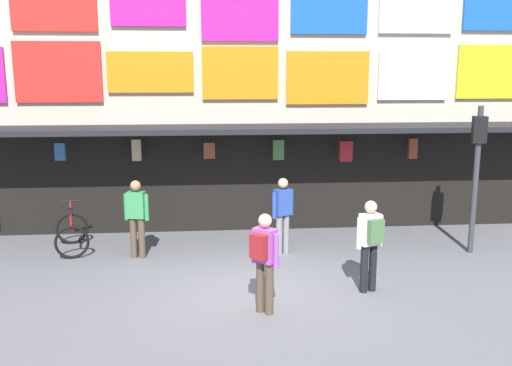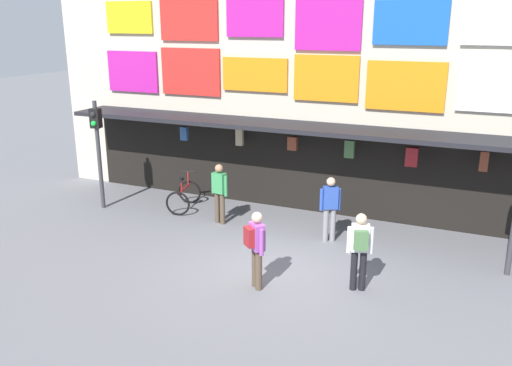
{
  "view_description": "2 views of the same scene",
  "coord_description": "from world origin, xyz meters",
  "px_view_note": "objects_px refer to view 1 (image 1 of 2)",
  "views": [
    {
      "loc": [
        -0.79,
        -9.6,
        3.91
      ],
      "look_at": [
        0.2,
        1.91,
        1.61
      ],
      "focal_mm": 39.42,
      "sensor_mm": 36.0,
      "label": 1
    },
    {
      "loc": [
        4.06,
        -10.14,
        5.34
      ],
      "look_at": [
        -0.81,
        1.05,
        1.61
      ],
      "focal_mm": 37.19,
      "sensor_mm": 36.0,
      "label": 2
    }
  ],
  "objects_px": {
    "traffic_light_far": "(477,156)",
    "pedestrian_in_purple": "(370,239)",
    "pedestrian_in_black": "(282,210)",
    "pedestrian_in_yellow": "(137,215)",
    "pedestrian_in_green": "(264,256)",
    "bicycle_parked": "(72,234)"
  },
  "relations": [
    {
      "from": "pedestrian_in_black",
      "to": "pedestrian_in_purple",
      "type": "relative_size",
      "value": 1.0
    },
    {
      "from": "traffic_light_far",
      "to": "pedestrian_in_black",
      "type": "relative_size",
      "value": 1.9
    },
    {
      "from": "pedestrian_in_yellow",
      "to": "pedestrian_in_black",
      "type": "bearing_deg",
      "value": 0.27
    },
    {
      "from": "bicycle_parked",
      "to": "pedestrian_in_purple",
      "type": "relative_size",
      "value": 0.77
    },
    {
      "from": "pedestrian_in_black",
      "to": "pedestrian_in_yellow",
      "type": "height_order",
      "value": "same"
    },
    {
      "from": "pedestrian_in_green",
      "to": "traffic_light_far",
      "type": "bearing_deg",
      "value": 29.9
    },
    {
      "from": "pedestrian_in_green",
      "to": "pedestrian_in_yellow",
      "type": "height_order",
      "value": "same"
    },
    {
      "from": "pedestrian_in_yellow",
      "to": "pedestrian_in_purple",
      "type": "bearing_deg",
      "value": -27.48
    },
    {
      "from": "traffic_light_far",
      "to": "pedestrian_in_purple",
      "type": "relative_size",
      "value": 1.9
    },
    {
      "from": "pedestrian_in_green",
      "to": "bicycle_parked",
      "type": "bearing_deg",
      "value": 137.09
    },
    {
      "from": "pedestrian_in_green",
      "to": "pedestrian_in_purple",
      "type": "distance_m",
      "value": 2.11
    },
    {
      "from": "pedestrian_in_green",
      "to": "pedestrian_in_purple",
      "type": "xyz_separation_m",
      "value": [
        1.97,
        0.75,
        0.0
      ]
    },
    {
      "from": "bicycle_parked",
      "to": "pedestrian_in_yellow",
      "type": "xyz_separation_m",
      "value": [
        1.5,
        -0.6,
        0.55
      ]
    },
    {
      "from": "pedestrian_in_yellow",
      "to": "bicycle_parked",
      "type": "bearing_deg",
      "value": 158.32
    },
    {
      "from": "bicycle_parked",
      "to": "pedestrian_in_yellow",
      "type": "distance_m",
      "value": 1.71
    },
    {
      "from": "traffic_light_far",
      "to": "pedestrian_in_purple",
      "type": "xyz_separation_m",
      "value": [
        -2.87,
        -2.03,
        -1.16
      ]
    },
    {
      "from": "traffic_light_far",
      "to": "bicycle_parked",
      "type": "height_order",
      "value": "traffic_light_far"
    },
    {
      "from": "bicycle_parked",
      "to": "pedestrian_in_yellow",
      "type": "relative_size",
      "value": 0.77
    },
    {
      "from": "bicycle_parked",
      "to": "pedestrian_in_purple",
      "type": "distance_m",
      "value": 6.56
    },
    {
      "from": "pedestrian_in_green",
      "to": "pedestrian_in_purple",
      "type": "bearing_deg",
      "value": 20.93
    },
    {
      "from": "pedestrian_in_purple",
      "to": "bicycle_parked",
      "type": "bearing_deg",
      "value": 153.95
    },
    {
      "from": "pedestrian_in_purple",
      "to": "pedestrian_in_yellow",
      "type": "bearing_deg",
      "value": 152.52
    }
  ]
}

